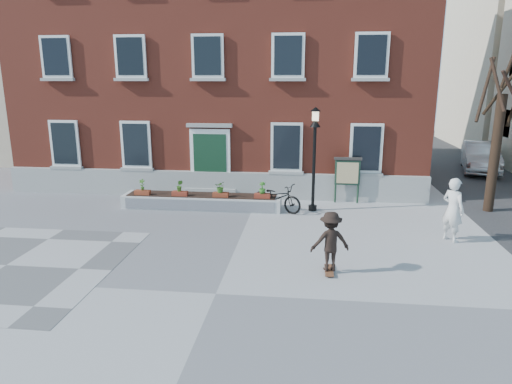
# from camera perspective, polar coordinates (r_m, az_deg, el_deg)

# --- Properties ---
(ground) EXTENTS (100.00, 100.00, 0.00)m
(ground) POSITION_cam_1_polar(r_m,az_deg,el_deg) (11.07, -5.05, -12.56)
(ground) COLOR #99999B
(ground) RESTS_ON ground
(checker_patch) EXTENTS (6.00, 6.00, 0.01)m
(checker_patch) POSITION_cam_1_polar(r_m,az_deg,el_deg) (14.27, -28.76, -8.04)
(checker_patch) COLOR #565658
(checker_patch) RESTS_ON ground
(distant_building) EXTENTS (10.00, 12.00, 13.00)m
(distant_building) POSITION_cam_1_polar(r_m,az_deg,el_deg) (35.86, -28.55, 14.91)
(distant_building) COLOR beige
(distant_building) RESTS_ON ground
(bicycle) EXTENTS (2.17, 1.59, 1.09)m
(bicycle) POSITION_cam_1_polar(r_m,az_deg,el_deg) (17.34, 2.64, -0.68)
(bicycle) COLOR black
(bicycle) RESTS_ON ground
(parked_car) EXTENTS (2.81, 5.14, 1.61)m
(parked_car) POSITION_cam_1_polar(r_m,az_deg,el_deg) (27.56, 26.28, 3.96)
(parked_car) COLOR silver
(parked_car) RESTS_ON ground
(bystander) EXTENTS (0.83, 0.87, 2.01)m
(bystander) POSITION_cam_1_polar(r_m,az_deg,el_deg) (15.32, 23.39, -2.05)
(bystander) COLOR silver
(bystander) RESTS_ON ground
(brick_building) EXTENTS (18.40, 10.85, 12.60)m
(brick_building) POSITION_cam_1_polar(r_m,az_deg,el_deg) (24.05, -3.37, 17.26)
(brick_building) COLOR #983A29
(brick_building) RESTS_ON ground
(planter_assembly) EXTENTS (6.20, 1.12, 1.15)m
(planter_assembly) POSITION_cam_1_polar(r_m,az_deg,el_deg) (17.95, -6.75, -1.03)
(planter_assembly) COLOR silver
(planter_assembly) RESTS_ON ground
(bare_tree) EXTENTS (1.83, 1.83, 6.16)m
(bare_tree) POSITION_cam_1_polar(r_m,az_deg,el_deg) (19.13, 27.92, 5.96)
(bare_tree) COLOR black
(bare_tree) RESTS_ON ground
(lamp_post) EXTENTS (0.40, 0.40, 3.93)m
(lamp_post) POSITION_cam_1_polar(r_m,az_deg,el_deg) (17.16, 7.33, 5.87)
(lamp_post) COLOR black
(lamp_post) RESTS_ON ground
(notice_board) EXTENTS (1.10, 0.16, 1.87)m
(notice_board) POSITION_cam_1_polar(r_m,az_deg,el_deg) (18.71, 11.36, 2.42)
(notice_board) COLOR #183120
(notice_board) RESTS_ON ground
(skateboarder) EXTENTS (1.13, 0.80, 1.65)m
(skateboarder) POSITION_cam_1_polar(r_m,az_deg,el_deg) (11.97, 9.27, -6.12)
(skateboarder) COLOR brown
(skateboarder) RESTS_ON ground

